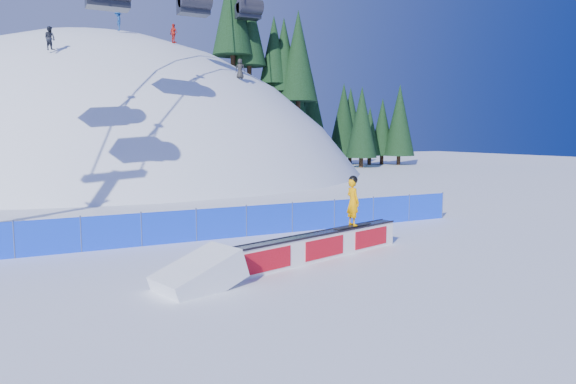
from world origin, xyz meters
name	(u,v)px	position (x,y,z in m)	size (l,w,h in m)	color
ground	(271,266)	(0.00, 0.00, 0.00)	(160.00, 160.00, 0.00)	white
snow_hill	(110,340)	(0.00, 42.00, -18.00)	(64.00, 64.00, 64.00)	white
treeline	(330,96)	(26.25, 40.28, 8.58)	(26.34, 12.06, 19.91)	#322014
safety_fence	(222,223)	(0.00, 4.50, 0.60)	(22.05, 0.05, 1.30)	#123EF0
rail_box	(320,246)	(1.72, 0.04, 0.43)	(7.08, 2.56, 0.87)	white
snow_ramp	(199,288)	(-2.62, -1.26, 0.00)	(2.11, 1.40, 0.79)	white
snowboarder	(353,201)	(3.27, 0.50, 1.72)	(1.67, 0.76, 1.73)	black
distant_skiers	(141,38)	(2.13, 30.44, 11.90)	(15.29, 8.46, 6.13)	black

